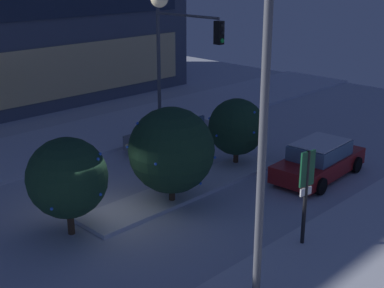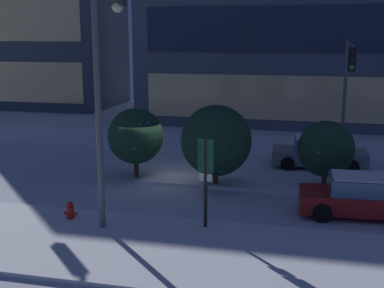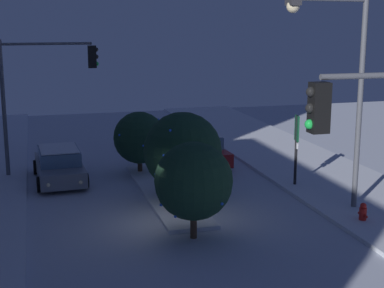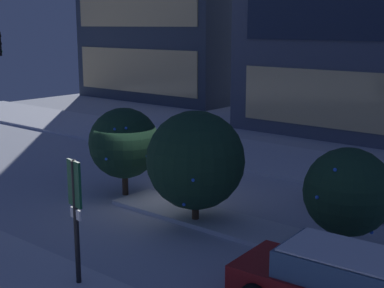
# 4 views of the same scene
# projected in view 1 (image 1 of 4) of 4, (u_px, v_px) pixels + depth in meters

# --- Properties ---
(ground) EXTENTS (52.00, 52.00, 0.00)m
(ground) POSITION_uv_depth(u_px,v_px,m) (92.00, 224.00, 17.83)
(ground) COLOR silver
(median_strip) EXTENTS (9.00, 1.80, 0.14)m
(median_strip) POSITION_uv_depth(u_px,v_px,m) (186.00, 189.00, 20.39)
(median_strip) COLOR silver
(median_strip) RESTS_ON ground
(car_near) EXTENTS (4.72, 2.27, 1.49)m
(car_near) POSITION_uv_depth(u_px,v_px,m) (319.00, 160.00, 21.50)
(car_near) COLOR maroon
(car_near) RESTS_ON ground
(car_far) EXTENTS (4.71, 2.25, 1.49)m
(car_far) POSITION_uv_depth(u_px,v_px,m) (173.00, 132.00, 25.03)
(car_far) COLOR slate
(car_far) RESTS_ON ground
(traffic_light_corner_far_right) EXTENTS (0.32, 4.32, 6.15)m
(traffic_light_corner_far_right) POSITION_uv_depth(u_px,v_px,m) (183.00, 52.00, 25.02)
(traffic_light_corner_far_right) COLOR #565960
(traffic_light_corner_far_right) RESTS_ON ground
(street_lamp_arched) EXTENTS (0.79, 3.28, 7.79)m
(street_lamp_arched) POSITION_uv_depth(u_px,v_px,m) (230.00, 105.00, 12.46)
(street_lamp_arched) COLOR #565960
(street_lamp_arched) RESTS_ON ground
(parking_info_sign) EXTENTS (0.55, 0.16, 3.09)m
(parking_info_sign) POSITION_uv_depth(u_px,v_px,m) (306.00, 187.00, 15.74)
(parking_info_sign) COLOR black
(parking_info_sign) RESTS_ON ground
(decorated_tree_median) EXTENTS (2.54, 2.54, 3.19)m
(decorated_tree_median) POSITION_uv_depth(u_px,v_px,m) (67.00, 178.00, 16.56)
(decorated_tree_median) COLOR #473323
(decorated_tree_median) RESTS_ON ground
(decorated_tree_left_of_median) EXTENTS (2.44, 2.40, 2.91)m
(decorated_tree_left_of_median) POSITION_uv_depth(u_px,v_px,m) (237.00, 127.00, 22.44)
(decorated_tree_left_of_median) COLOR #473323
(decorated_tree_left_of_median) RESTS_ON ground
(decorated_tree_right_of_median) EXTENTS (3.04, 3.04, 3.55)m
(decorated_tree_right_of_median) POSITION_uv_depth(u_px,v_px,m) (171.00, 150.00, 18.69)
(decorated_tree_right_of_median) COLOR #473323
(decorated_tree_right_of_median) RESTS_ON ground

